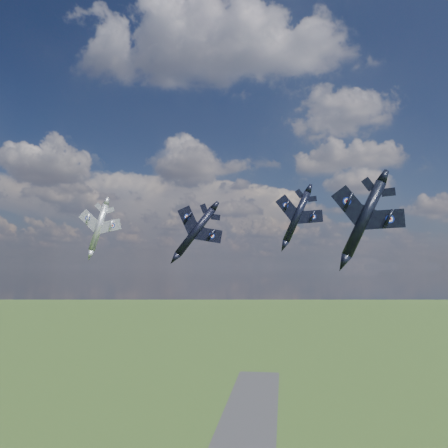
% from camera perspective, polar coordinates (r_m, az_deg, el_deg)
% --- Properties ---
extents(jet_lead_navy, '(12.35, 16.56, 9.30)m').
position_cam_1_polar(jet_lead_navy, '(86.60, -3.76, -1.00)').
color(jet_lead_navy, black).
extents(jet_right_navy, '(12.61, 16.01, 7.35)m').
position_cam_1_polar(jet_right_navy, '(60.75, 17.81, 0.65)').
color(jet_right_navy, black).
extents(jet_high_navy, '(12.86, 17.05, 8.06)m').
position_cam_1_polar(jet_high_navy, '(99.50, 9.49, 0.95)').
color(jet_high_navy, black).
extents(jet_left_silver, '(12.56, 16.18, 6.09)m').
position_cam_1_polar(jet_left_silver, '(105.87, -16.07, -0.45)').
color(jet_left_silver, '#92959C').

